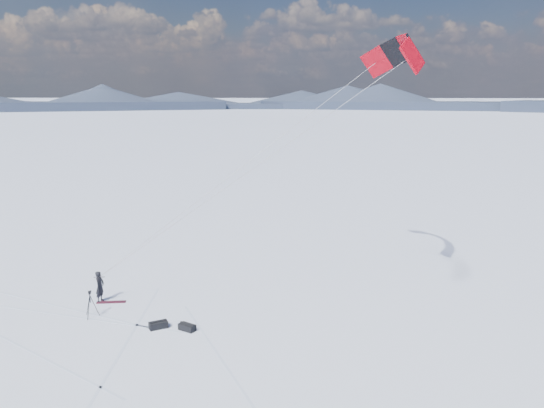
# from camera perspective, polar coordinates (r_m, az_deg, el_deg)

# --- Properties ---
(ground) EXTENTS (1800.00, 1800.00, 0.00)m
(ground) POSITION_cam_1_polar(r_m,az_deg,el_deg) (26.74, -16.86, -11.49)
(ground) COLOR white
(horizon_hills) EXTENTS (704.47, 706.88, 8.31)m
(horizon_hills) POSITION_cam_1_polar(r_m,az_deg,el_deg) (25.64, -17.31, -4.70)
(horizon_hills) COLOR #1C1F34
(horizon_hills) RESTS_ON ground
(snow_tracks) EXTENTS (13.93, 10.25, 0.01)m
(snow_tracks) POSITION_cam_1_polar(r_m,az_deg,el_deg) (27.00, -20.02, -11.47)
(snow_tracks) COLOR silver
(snow_tracks) RESTS_ON ground
(snowkiter) EXTENTS (0.44, 0.62, 1.60)m
(snowkiter) POSITION_cam_1_polar(r_m,az_deg,el_deg) (28.67, -17.92, -9.93)
(snowkiter) COLOR black
(snowkiter) RESTS_ON ground
(snowboard) EXTENTS (1.47, 0.49, 0.04)m
(snowboard) POSITION_cam_1_polar(r_m,az_deg,el_deg) (28.37, -16.90, -10.06)
(snowboard) COLOR maroon
(snowboard) RESTS_ON ground
(tripod) EXTENTS (0.69, 0.62, 1.30)m
(tripod) POSITION_cam_1_polar(r_m,az_deg,el_deg) (26.66, -18.97, -9.75)
(tripod) COLOR black
(tripod) RESTS_ON ground
(gear_bag_a) EXTENTS (0.90, 0.75, 0.37)m
(gear_bag_a) POSITION_cam_1_polar(r_m,az_deg,el_deg) (24.92, -12.13, -12.60)
(gear_bag_a) COLOR black
(gear_bag_a) RESTS_ON ground
(gear_bag_b) EXTENTS (0.86, 0.70, 0.35)m
(gear_bag_b) POSITION_cam_1_polar(r_m,az_deg,el_deg) (24.50, -9.12, -12.94)
(gear_bag_b) COLOR black
(gear_bag_b) RESTS_ON ground
(power_kite) EXTENTS (16.08, 6.38, 11.86)m
(power_kite) POSITION_cam_1_polar(r_m,az_deg,el_deg) (27.67, 13.43, 15.32)
(power_kite) COLOR #B50412
(power_kite) RESTS_ON ground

